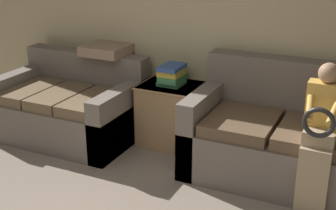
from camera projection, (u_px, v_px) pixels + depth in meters
name	position (u px, v px, depth m)	size (l,w,h in m)	color
wall_back	(199.00, 15.00, 4.55)	(6.60, 0.06, 2.55)	#C6B789
couch_main	(315.00, 145.00, 3.96)	(2.15, 0.93, 0.98)	#70665B
couch_side	(70.00, 108.00, 4.90)	(1.45, 0.96, 0.83)	#70665B
child_left_seated	(320.00, 132.00, 3.49)	(0.28, 0.37, 1.14)	tan
side_shelf	(172.00, 114.00, 4.68)	(0.61, 0.51, 0.63)	#9E7A51
book_stack	(172.00, 75.00, 4.54)	(0.23, 0.31, 0.20)	#3D8451
throw_pillow	(107.00, 49.00, 4.87)	(0.44, 0.44, 0.10)	gray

